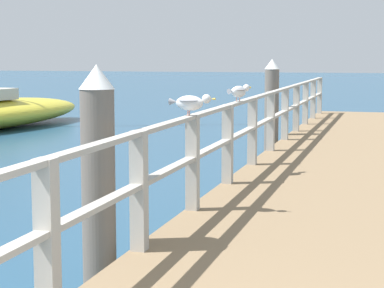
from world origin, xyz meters
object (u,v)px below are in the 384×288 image
dock_piling_far (272,107)px  seagull_foreground (190,102)px  seagull_background (239,91)px  dock_piling_near (98,180)px

dock_piling_far → seagull_foreground: (0.39, -7.13, 0.56)m
seagull_foreground → seagull_background: size_ratio=1.05×
dock_piling_near → seagull_foreground: dock_piling_near is taller
dock_piling_near → dock_piling_far: size_ratio=1.00×
dock_piling_far → seagull_foreground: dock_piling_far is taller
seagull_background → dock_piling_near: bearing=-72.8°
seagull_foreground → seagull_background: bearing=-177.3°
dock_piling_near → seagull_background: (0.38, 3.68, 0.56)m
seagull_foreground → seagull_background: (-0.01, 2.29, 0.00)m
seagull_foreground → seagull_background: same height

